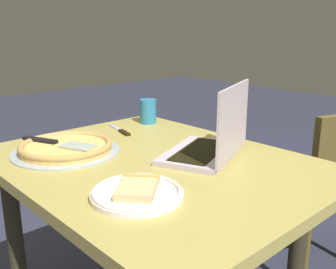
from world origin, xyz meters
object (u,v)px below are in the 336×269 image
(table_knife, at_px, (121,131))
(pizza_plate, at_px, (137,192))
(pizza_tray, at_px, (66,147))
(chair_near, at_px, (325,179))
(laptop, at_px, (212,142))
(drink_cup, at_px, (148,111))
(dining_table, at_px, (154,189))

(table_knife, bearing_deg, pizza_plate, 147.68)
(pizza_tray, bearing_deg, chair_near, -111.28)
(laptop, xyz_separation_m, pizza_plate, (-0.08, 0.38, -0.04))
(pizza_plate, bearing_deg, table_knife, -32.32)
(pizza_plate, height_order, pizza_tray, same)
(drink_cup, distance_m, chair_near, 0.90)
(pizza_tray, bearing_deg, dining_table, -147.80)
(pizza_plate, xyz_separation_m, drink_cup, (0.59, -0.53, 0.04))
(pizza_tray, xyz_separation_m, drink_cup, (0.14, -0.49, 0.04))
(pizza_plate, bearing_deg, laptop, -78.53)
(dining_table, relative_size, laptop, 2.89)
(dining_table, xyz_separation_m, table_knife, (0.37, -0.14, 0.10))
(laptop, bearing_deg, pizza_tray, 41.15)
(pizza_plate, relative_size, table_knife, 1.20)
(laptop, xyz_separation_m, pizza_tray, (0.38, 0.33, -0.04))
(dining_table, relative_size, table_knife, 5.42)
(table_knife, height_order, chair_near, chair_near)
(laptop, distance_m, table_knife, 0.48)
(pizza_plate, bearing_deg, chair_near, -88.63)
(dining_table, xyz_separation_m, pizza_plate, (-0.19, 0.22, 0.11))
(pizza_tray, height_order, drink_cup, drink_cup)
(laptop, xyz_separation_m, table_knife, (0.48, 0.03, -0.05))
(dining_table, relative_size, pizza_tray, 2.93)
(dining_table, xyz_separation_m, pizza_tray, (0.27, 0.17, 0.12))
(dining_table, height_order, chair_near, chair_near)
(pizza_plate, height_order, chair_near, chair_near)
(dining_table, bearing_deg, table_knife, -20.26)
(dining_table, xyz_separation_m, laptop, (-0.11, -0.16, 0.16))
(pizza_plate, xyz_separation_m, pizza_tray, (0.46, -0.05, 0.00))
(pizza_plate, xyz_separation_m, table_knife, (0.55, -0.35, -0.01))
(laptop, bearing_deg, chair_near, -93.65)
(laptop, relative_size, drink_cup, 3.49)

